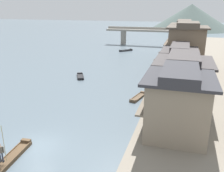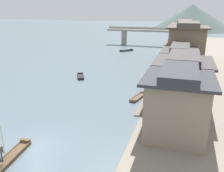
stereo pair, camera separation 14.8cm
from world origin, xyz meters
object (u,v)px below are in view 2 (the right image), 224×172
at_px(boat_moored_third, 162,57).
at_px(boat_upstream_distant, 81,76).
at_px(house_waterfront_narrow, 186,49).
at_px(boat_moored_far, 138,97).
at_px(stone_bridge, 149,34).
at_px(boat_foreground_poled, 9,159).
at_px(boatman_person, 0,150).
at_px(house_waterfront_far, 183,43).
at_px(boat_midriver_drifting, 156,62).
at_px(boat_midriver_upstream, 145,81).
at_px(boat_moored_nearest, 162,54).
at_px(house_waterfront_nearest, 177,103).
at_px(house_waterfront_tall, 179,67).
at_px(boat_moored_second, 126,50).
at_px(house_waterfront_second, 182,82).
at_px(house_waterfront_end, 183,45).

distance_m(boat_moored_third, boat_upstream_distant, 24.99).
height_order(boat_moored_third, house_waterfront_narrow, house_waterfront_narrow).
xyz_separation_m(boat_moored_far, stone_bridge, (-6.14, 47.82, 3.63)).
bearing_deg(boat_upstream_distant, boat_foreground_poled, -79.03).
height_order(boatman_person, house_waterfront_far, house_waterfront_far).
xyz_separation_m(boat_midriver_drifting, house_waterfront_far, (5.39, -3.81, 4.80)).
relative_size(house_waterfront_narrow, house_waterfront_far, 1.00).
bearing_deg(house_waterfront_narrow, boat_midriver_upstream, -144.26).
relative_size(boat_moored_nearest, boat_moored_third, 1.04).
bearing_deg(house_waterfront_narrow, house_waterfront_nearest, -90.75).
bearing_deg(house_waterfront_tall, boatman_person, -117.94).
height_order(boat_moored_nearest, boat_moored_far, boat_moored_far).
bearing_deg(boat_midriver_drifting, boat_moored_second, 128.70).
distance_m(boat_moored_nearest, house_waterfront_second, 36.79).
relative_size(boat_midriver_drifting, house_waterfront_narrow, 0.48).
distance_m(boat_midriver_upstream, house_waterfront_end, 19.99).
xyz_separation_m(boat_moored_nearest, house_waterfront_far, (5.25, -14.22, 4.87)).
xyz_separation_m(house_waterfront_far, house_waterfront_end, (0.03, 7.72, -1.30)).
bearing_deg(boat_midriver_upstream, boat_foreground_poled, -105.05).
height_order(house_waterfront_far, house_waterfront_end, house_waterfront_far).
distance_m(boat_upstream_distant, house_waterfront_far, 21.02).
xyz_separation_m(house_waterfront_narrow, house_waterfront_far, (-0.73, 6.89, 0.01)).
bearing_deg(boat_moored_nearest, house_waterfront_second, -80.75).
bearing_deg(house_waterfront_end, boat_midriver_upstream, -105.69).
xyz_separation_m(boat_midriver_upstream, house_waterfront_nearest, (5.73, -17.46, 3.56)).
xyz_separation_m(boat_moored_far, boat_midriver_upstream, (-0.45, 7.85, -0.00)).
bearing_deg(boat_upstream_distant, stone_bridge, 82.22).
xyz_separation_m(house_waterfront_narrow, stone_bridge, (-11.71, 35.64, -1.23)).
distance_m(house_waterfront_narrow, house_waterfront_far, 6.93).
bearing_deg(boatman_person, boat_moored_far, 68.46).
distance_m(boat_moored_far, house_waterfront_far, 20.26).
bearing_deg(boat_midriver_drifting, house_waterfront_end, 35.76).
distance_m(boat_moored_nearest, boat_midriver_drifting, 10.41).
height_order(boat_moored_second, boat_moored_third, boat_moored_third).
relative_size(house_waterfront_nearest, house_waterfront_far, 0.76).
height_order(boat_moored_third, house_waterfront_nearest, house_waterfront_nearest).
bearing_deg(boat_foreground_poled, boat_moored_far, 67.18).
relative_size(boat_moored_nearest, stone_bridge, 0.13).
bearing_deg(house_waterfront_second, boat_moored_third, 99.61).
xyz_separation_m(boat_moored_third, house_waterfront_narrow, (5.51, -16.92, 4.79)).
xyz_separation_m(house_waterfront_nearest, house_waterfront_end, (-0.42, 36.40, 0.00)).
bearing_deg(house_waterfront_tall, boat_midriver_upstream, 147.45).
bearing_deg(boat_moored_nearest, stone_bridge, 111.54).
bearing_deg(boat_moored_far, boat_upstream_distant, 148.93).
bearing_deg(house_waterfront_far, boat_midriver_drifting, 144.71).
height_order(boat_moored_far, boat_midriver_drifting, boat_midriver_drifting).
height_order(boat_midriver_drifting, house_waterfront_nearest, house_waterfront_nearest).
height_order(boat_moored_third, boat_moored_far, boat_moored_third).
xyz_separation_m(house_waterfront_second, house_waterfront_far, (-0.64, 21.91, 1.31)).
height_order(house_waterfront_tall, house_waterfront_end, same).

